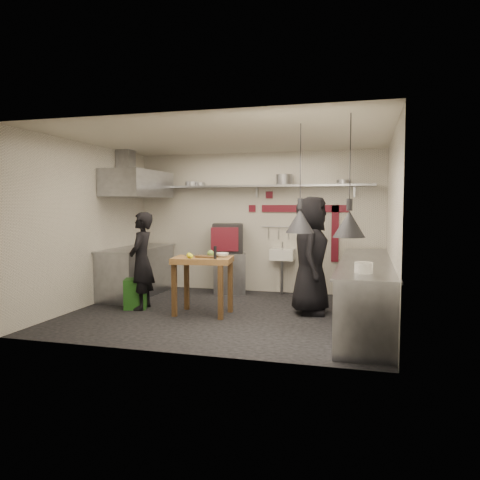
% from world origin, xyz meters
% --- Properties ---
extents(floor, '(5.00, 5.00, 0.00)m').
position_xyz_m(floor, '(0.00, 0.00, 0.00)').
color(floor, black).
rests_on(floor, ground).
extents(ceiling, '(5.00, 5.00, 0.00)m').
position_xyz_m(ceiling, '(0.00, 0.00, 2.80)').
color(ceiling, beige).
rests_on(ceiling, floor).
extents(wall_back, '(5.00, 0.04, 2.80)m').
position_xyz_m(wall_back, '(0.00, 2.10, 1.40)').
color(wall_back, beige).
rests_on(wall_back, floor).
extents(wall_front, '(5.00, 0.04, 2.80)m').
position_xyz_m(wall_front, '(0.00, -2.10, 1.40)').
color(wall_front, beige).
rests_on(wall_front, floor).
extents(wall_left, '(0.04, 4.20, 2.80)m').
position_xyz_m(wall_left, '(-2.50, 0.00, 1.40)').
color(wall_left, beige).
rests_on(wall_left, floor).
extents(wall_right, '(0.04, 4.20, 2.80)m').
position_xyz_m(wall_right, '(2.50, 0.00, 1.40)').
color(wall_right, beige).
rests_on(wall_right, floor).
extents(red_band_horiz, '(1.70, 0.02, 0.14)m').
position_xyz_m(red_band_horiz, '(0.95, 2.08, 1.68)').
color(red_band_horiz, maroon).
rests_on(red_band_horiz, wall_back).
extents(red_band_vert, '(0.14, 0.02, 1.10)m').
position_xyz_m(red_band_vert, '(1.55, 2.08, 1.20)').
color(red_band_vert, maroon).
rests_on(red_band_vert, wall_back).
extents(red_tile_a, '(0.14, 0.02, 0.14)m').
position_xyz_m(red_tile_a, '(0.25, 2.08, 1.95)').
color(red_tile_a, maroon).
rests_on(red_tile_a, wall_back).
extents(red_tile_b, '(0.14, 0.02, 0.14)m').
position_xyz_m(red_tile_b, '(-0.10, 2.08, 1.68)').
color(red_tile_b, maroon).
rests_on(red_tile_b, wall_back).
extents(back_shelf, '(4.60, 0.34, 0.04)m').
position_xyz_m(back_shelf, '(0.00, 1.92, 2.12)').
color(back_shelf, gray).
rests_on(back_shelf, wall_back).
extents(shelf_bracket_left, '(0.04, 0.06, 0.24)m').
position_xyz_m(shelf_bracket_left, '(-1.90, 2.07, 2.02)').
color(shelf_bracket_left, gray).
rests_on(shelf_bracket_left, wall_back).
extents(shelf_bracket_mid, '(0.04, 0.06, 0.24)m').
position_xyz_m(shelf_bracket_mid, '(0.00, 2.07, 2.02)').
color(shelf_bracket_mid, gray).
rests_on(shelf_bracket_mid, wall_back).
extents(shelf_bracket_right, '(0.04, 0.06, 0.24)m').
position_xyz_m(shelf_bracket_right, '(1.90, 2.07, 2.02)').
color(shelf_bracket_right, gray).
rests_on(shelf_bracket_right, wall_back).
extents(pan_far_left, '(0.27, 0.27, 0.09)m').
position_xyz_m(pan_far_left, '(-1.34, 1.92, 2.19)').
color(pan_far_left, gray).
rests_on(pan_far_left, back_shelf).
extents(pan_mid_left, '(0.27, 0.27, 0.07)m').
position_xyz_m(pan_mid_left, '(-1.16, 1.92, 2.18)').
color(pan_mid_left, gray).
rests_on(pan_mid_left, back_shelf).
extents(stock_pot, '(0.35, 0.35, 0.20)m').
position_xyz_m(stock_pot, '(0.58, 1.92, 2.24)').
color(stock_pot, gray).
rests_on(stock_pot, back_shelf).
extents(pan_right, '(0.32, 0.32, 0.08)m').
position_xyz_m(pan_right, '(1.71, 1.92, 2.18)').
color(pan_right, gray).
rests_on(pan_right, back_shelf).
extents(oven_stand, '(0.75, 0.71, 0.80)m').
position_xyz_m(oven_stand, '(-0.49, 1.77, 0.40)').
color(oven_stand, gray).
rests_on(oven_stand, floor).
extents(combi_oven, '(0.73, 0.70, 0.58)m').
position_xyz_m(combi_oven, '(-0.52, 1.77, 1.09)').
color(combi_oven, black).
rests_on(combi_oven, oven_stand).
extents(oven_door, '(0.52, 0.18, 0.46)m').
position_xyz_m(oven_door, '(-0.49, 1.46, 1.09)').
color(oven_door, maroon).
rests_on(oven_door, combi_oven).
extents(oven_glass, '(0.37, 0.12, 0.34)m').
position_xyz_m(oven_glass, '(-0.50, 1.50, 1.09)').
color(oven_glass, black).
rests_on(oven_glass, oven_door).
extents(hand_sink, '(0.46, 0.34, 0.22)m').
position_xyz_m(hand_sink, '(0.55, 1.92, 0.78)').
color(hand_sink, silver).
rests_on(hand_sink, wall_back).
extents(sink_tap, '(0.03, 0.03, 0.14)m').
position_xyz_m(sink_tap, '(0.55, 1.92, 0.96)').
color(sink_tap, gray).
rests_on(sink_tap, hand_sink).
extents(sink_drain, '(0.06, 0.06, 0.66)m').
position_xyz_m(sink_drain, '(0.55, 1.88, 0.34)').
color(sink_drain, gray).
rests_on(sink_drain, floor).
extents(utensil_rail, '(0.90, 0.02, 0.02)m').
position_xyz_m(utensil_rail, '(0.55, 2.06, 1.32)').
color(utensil_rail, gray).
rests_on(utensil_rail, wall_back).
extents(counter_right, '(0.70, 3.80, 0.90)m').
position_xyz_m(counter_right, '(2.15, 0.00, 0.45)').
color(counter_right, gray).
rests_on(counter_right, floor).
extents(counter_right_top, '(0.76, 3.90, 0.03)m').
position_xyz_m(counter_right_top, '(2.15, 0.00, 0.92)').
color(counter_right_top, gray).
rests_on(counter_right_top, counter_right).
extents(plate_stack, '(0.24, 0.24, 0.13)m').
position_xyz_m(plate_stack, '(2.12, -1.38, 1.00)').
color(plate_stack, silver).
rests_on(plate_stack, counter_right_top).
extents(small_bowl_right, '(0.24, 0.24, 0.05)m').
position_xyz_m(small_bowl_right, '(2.10, -1.03, 0.96)').
color(small_bowl_right, silver).
rests_on(small_bowl_right, counter_right_top).
extents(counter_left, '(0.70, 1.90, 0.90)m').
position_xyz_m(counter_left, '(-2.15, 1.05, 0.45)').
color(counter_left, gray).
rests_on(counter_left, floor).
extents(counter_left_top, '(0.76, 2.00, 0.03)m').
position_xyz_m(counter_left_top, '(-2.15, 1.05, 0.92)').
color(counter_left_top, gray).
rests_on(counter_left_top, counter_left).
extents(extractor_hood, '(0.78, 1.60, 0.50)m').
position_xyz_m(extractor_hood, '(-2.10, 1.05, 2.15)').
color(extractor_hood, gray).
rests_on(extractor_hood, ceiling).
extents(hood_duct, '(0.28, 0.28, 0.50)m').
position_xyz_m(hood_duct, '(-2.35, 1.05, 2.55)').
color(hood_duct, gray).
rests_on(hood_duct, ceiling).
extents(green_bin, '(0.47, 0.47, 0.50)m').
position_xyz_m(green_bin, '(-1.61, -0.02, 0.25)').
color(green_bin, '#1E5218').
rests_on(green_bin, floor).
extents(prep_table, '(1.00, 0.76, 0.92)m').
position_xyz_m(prep_table, '(-0.36, -0.14, 0.46)').
color(prep_table, olive).
rests_on(prep_table, floor).
extents(cutting_board, '(0.33, 0.25, 0.02)m').
position_xyz_m(cutting_board, '(-0.29, -0.17, 0.93)').
color(cutting_board, '#51361D').
rests_on(cutting_board, prep_table).
extents(pepper_mill, '(0.06, 0.06, 0.20)m').
position_xyz_m(pepper_mill, '(-0.09, -0.34, 1.02)').
color(pepper_mill, black).
rests_on(pepper_mill, prep_table).
extents(lemon_a, '(0.10, 0.10, 0.08)m').
position_xyz_m(lemon_a, '(-0.53, -0.30, 0.96)').
color(lemon_a, yellow).
rests_on(lemon_a, prep_table).
extents(lemon_b, '(0.08, 0.08, 0.07)m').
position_xyz_m(lemon_b, '(-0.46, -0.39, 0.96)').
color(lemon_b, yellow).
rests_on(lemon_b, prep_table).
extents(veg_ball, '(0.14, 0.14, 0.11)m').
position_xyz_m(veg_ball, '(-0.27, -0.03, 0.97)').
color(veg_ball, olive).
rests_on(veg_ball, prep_table).
extents(steel_tray, '(0.21, 0.16, 0.03)m').
position_xyz_m(steel_tray, '(-0.59, -0.03, 0.94)').
color(steel_tray, gray).
rests_on(steel_tray, prep_table).
extents(bowl, '(0.26, 0.26, 0.07)m').
position_xyz_m(bowl, '(-0.07, -0.03, 0.95)').
color(bowl, silver).
rests_on(bowl, prep_table).
extents(heat_lamp_near, '(0.39, 0.39, 1.42)m').
position_xyz_m(heat_lamp_near, '(1.29, -0.95, 2.09)').
color(heat_lamp_near, black).
rests_on(heat_lamp_near, ceiling).
extents(heat_lamp_far, '(0.39, 0.39, 1.44)m').
position_xyz_m(heat_lamp_far, '(1.95, -1.49, 2.08)').
color(heat_lamp_far, black).
rests_on(heat_lamp_far, ceiling).
extents(chef_left, '(0.46, 0.64, 1.63)m').
position_xyz_m(chef_left, '(-1.49, -0.03, 0.81)').
color(chef_left, black).
rests_on(chef_left, floor).
extents(chef_right, '(0.65, 0.96, 1.88)m').
position_xyz_m(chef_right, '(1.28, 0.38, 0.94)').
color(chef_right, black).
rests_on(chef_right, floor).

